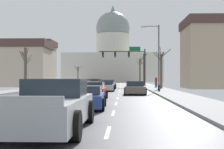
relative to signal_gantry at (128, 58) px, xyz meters
The scene contains 24 objects.
ground 18.18m from the signal_gantry, 105.81° to the right, with size 20.00×180.00×0.20m.
signal_gantry is the anchor object (origin of this frame).
street_lamp_right 16.68m from the signal_gantry, 79.13° to the right, with size 2.23×0.24×7.78m.
capitol_building 65.24m from the signal_gantry, 94.20° to the left, with size 35.29×18.58×28.39m.
sedan_near_00 6.79m from the signal_gantry, 124.97° to the right, with size 1.98×4.28×1.25m.
sedan_near_01 12.76m from the signal_gantry, 103.79° to the right, with size 2.08×4.46×1.29m.
sedan_near_02 18.34m from the signal_gantry, 99.35° to the right, with size 2.15×4.64×1.19m.
sedan_near_03 25.36m from the signal_gantry, 89.38° to the right, with size 2.09×4.23×1.26m.
sedan_near_04 32.63m from the signal_gantry, 95.41° to the right, with size 2.08×4.36×1.28m.
sedan_near_05 39.31m from the signal_gantry, 93.99° to the right, with size 2.05×4.48×1.18m.
pickup_truck_near_06 46.11m from the signal_gantry, 93.75° to the right, with size 2.26×5.69×1.56m.
sedan_oncoming_00 11.02m from the signal_gantry, 129.39° to the left, with size 2.17×4.28×1.32m.
sedan_oncoming_01 21.24m from the signal_gantry, 109.06° to the left, with size 2.22×4.38×1.18m.
sedan_oncoming_02 33.78m from the signal_gantry, 107.50° to the left, with size 2.11×4.45×1.15m.
flank_building_00 20.75m from the signal_gantry, behind, with size 14.35×7.70×7.92m.
flank_building_01 25.23m from the signal_gantry, 150.85° to the left, with size 13.40×7.47×9.31m.
flank_building_02 15.17m from the signal_gantry, 30.16° to the right, with size 10.21×8.78×10.14m.
bare_tree_00 14.23m from the signal_gantry, 75.74° to the left, with size 1.78×1.50×6.71m.
bare_tree_01 19.44m from the signal_gantry, 134.51° to the right, with size 1.68×2.72×5.33m.
bare_tree_02 12.95m from the signal_gantry, 70.64° to the right, with size 2.46×1.96×5.46m.
bare_tree_03 37.57m from the signal_gantry, 111.22° to the left, with size 2.31×2.86×4.84m.
bare_tree_04 22.07m from the signal_gantry, 81.92° to the left, with size 1.94×1.66×6.50m.
pedestrian_00 9.29m from the signal_gantry, 61.66° to the right, with size 0.35×0.34×1.61m.
bicycle_parked 21.98m from the signal_gantry, 82.22° to the right, with size 0.12×1.77×0.85m.
Camera 1 is at (3.96, -38.89, 1.61)m, focal length 52.36 mm.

